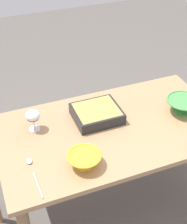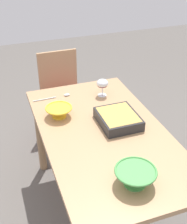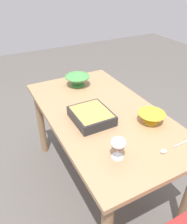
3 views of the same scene
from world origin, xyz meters
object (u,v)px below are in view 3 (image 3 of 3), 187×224
(mixing_bowl, at_px, (151,117))
(casserole_dish, at_px, (91,115))
(wine_glass, at_px, (118,144))
(dining_table, at_px, (102,124))
(small_bowl, at_px, (78,80))
(serving_spoon, at_px, (172,148))

(mixing_bowl, bearing_deg, casserole_dish, -121.04)
(casserole_dish, xyz_separation_m, mixing_bowl, (0.21, 0.35, 0.00))
(wine_glass, distance_m, mixing_bowl, 0.43)
(dining_table, height_order, casserole_dish, casserole_dish)
(small_bowl, relative_size, serving_spoon, 0.77)
(casserole_dish, relative_size, small_bowl, 1.32)
(casserole_dish, bearing_deg, serving_spoon, 31.01)
(wine_glass, height_order, small_bowl, wine_glass)
(casserole_dish, bearing_deg, wine_glass, -5.34)
(serving_spoon, bearing_deg, casserole_dish, -148.99)
(dining_table, distance_m, serving_spoon, 0.57)
(mixing_bowl, relative_size, small_bowl, 0.84)
(wine_glass, relative_size, small_bowl, 0.63)
(serving_spoon, bearing_deg, small_bowl, -171.64)
(dining_table, bearing_deg, small_bowl, 177.89)
(casserole_dish, xyz_separation_m, small_bowl, (-0.53, 0.14, 0.01))
(casserole_dish, bearing_deg, small_bowl, 165.56)
(small_bowl, distance_m, serving_spoon, 1.02)
(wine_glass, height_order, serving_spoon, wine_glass)
(dining_table, bearing_deg, casserole_dish, -64.75)
(dining_table, xyz_separation_m, casserole_dish, (0.06, -0.12, 0.15))
(casserole_dish, relative_size, serving_spoon, 1.01)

